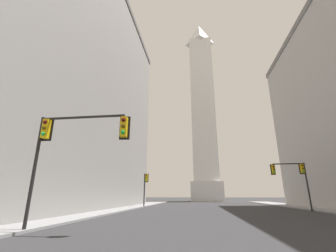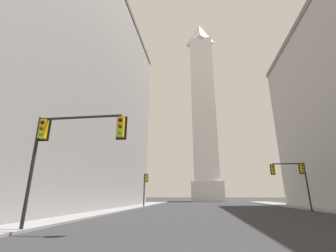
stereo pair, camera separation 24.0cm
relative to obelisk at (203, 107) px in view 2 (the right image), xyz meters
name	(u,v)px [view 2 (the right image)]	position (x,y,z in m)	size (l,w,h in m)	color
sidewalk_left	(105,210)	(-13.32, -43.07, -29.69)	(5.00, 80.76, 0.15)	gray
building_left	(22,88)	(-28.14, -42.58, -12.51)	(29.54, 42.99, 34.51)	gray
obelisk	(203,107)	(0.00, 0.00, 0.00)	(9.24, 9.24, 62.24)	silver
traffic_light_near_left	(65,141)	(-9.39, -58.82, -25.13)	(5.33, 0.51, 6.06)	black
traffic_light_mid_left	(145,185)	(-10.80, -33.83, -26.37)	(0.79, 0.51, 5.14)	black
traffic_light_mid_right	(294,174)	(9.37, -39.98, -25.50)	(4.19, 0.52, 5.64)	black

